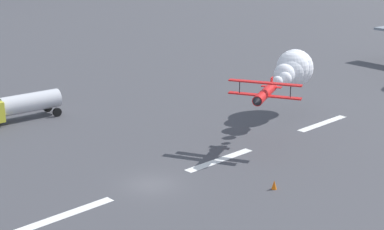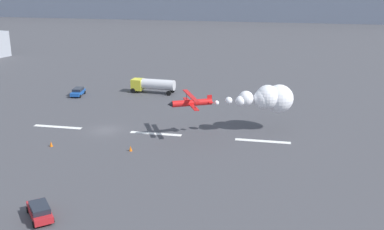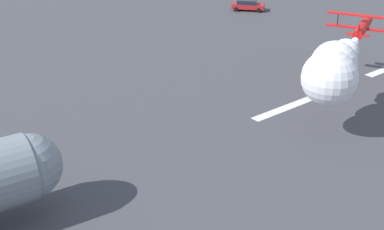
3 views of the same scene
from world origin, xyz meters
name	(u,v)px [view 2 (image 2 of 3)]	position (x,y,z in m)	size (l,w,h in m)	color
ground_plane	(106,130)	(0.00, 0.00, 0.00)	(440.00, 440.00, 0.00)	#424247
runway_stripe_2	(58,127)	(-8.05, 0.00, 0.01)	(8.00, 0.90, 0.01)	white
runway_stripe_3	(156,134)	(8.05, 0.00, 0.01)	(8.00, 0.90, 0.01)	white
runway_stripe_4	(263,141)	(24.16, 0.00, 0.01)	(8.00, 0.90, 0.01)	white
mountain_ridge_distant	(234,2)	(0.00, 177.75, 9.08)	(396.00, 16.00, 18.16)	slate
stunt_biplane_red	(267,98)	(24.32, 4.64, 5.21)	(18.01, 11.42, 4.38)	red
fuel_tanker_truck	(153,85)	(0.73, 23.61, 1.74)	(9.10, 3.33, 2.90)	yellow
followme_car_yellow	(40,211)	(3.57, -26.22, 0.81)	(4.31, 4.65, 1.52)	#B21E23
airport_staff_sedan	(78,92)	(-13.24, 18.63, 0.81)	(2.47, 4.57, 1.52)	#194CA5
traffic_cone_near	(51,144)	(-4.91, -8.04, 0.38)	(0.44, 0.44, 0.75)	orange
traffic_cone_far	(131,148)	(6.59, -7.47, 0.38)	(0.44, 0.44, 0.75)	orange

